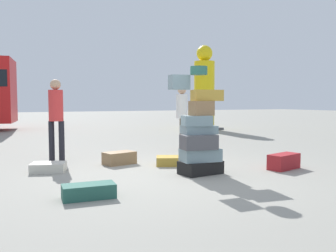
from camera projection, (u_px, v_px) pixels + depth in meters
The scene contains 10 objects.
ground_plane at pixel (177, 174), 6.20m from camera, with size 80.00×80.00×0.00m, color gray.
suitcase_tower at pixel (199, 133), 6.20m from camera, with size 0.98×0.62×1.88m.
suitcase_brown_behind_tower at pixel (119, 158), 7.17m from camera, with size 0.62×0.36×0.25m, color olive.
suitcase_maroon_foreground_near at pixel (284, 161), 6.64m from camera, with size 0.67×0.30×0.29m, color maroon.
suitcase_tan_right_side at pixel (174, 161), 7.06m from camera, with size 0.70×0.43×0.17m, color #B28C33.
suitcase_teal_white_trunk at pixel (89, 191), 4.64m from camera, with size 0.68×0.32×0.19m, color #26594C.
suitcase_cream_upright_blue at pixel (48, 167), 6.38m from camera, with size 0.59×0.42×0.17m, color beige.
person_tourist_with_camera at pixel (182, 112), 9.29m from camera, with size 0.30×0.31×1.68m.
person_passerby_in_red at pixel (56, 112), 7.48m from camera, with size 0.31×0.30×1.74m.
yellow_dummy_statue at pixel (204, 92), 16.04m from camera, with size 1.29×1.29×3.80m.
Camera 1 is at (-2.76, -5.47, 1.27)m, focal length 37.77 mm.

